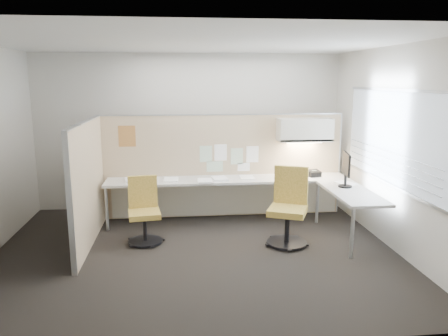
{
  "coord_description": "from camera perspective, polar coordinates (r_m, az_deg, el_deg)",
  "views": [
    {
      "loc": [
        -0.21,
        -5.71,
        2.34
      ],
      "look_at": [
        0.48,
        0.8,
        1.01
      ],
      "focal_mm": 35.0,
      "sensor_mm": 36.0,
      "label": 1
    }
  ],
  "objects": [
    {
      "name": "stapler",
      "position": [
        7.42,
        7.25,
        -0.92
      ],
      "size": [
        0.15,
        0.07,
        0.05
      ],
      "primitive_type": "cube",
      "rotation": [
        0.0,
        0.0,
        -0.24
      ],
      "color": "black",
      "rests_on": "desk"
    },
    {
      "name": "partition_back",
      "position": [
        7.49,
        -0.1,
        0.24
      ],
      "size": [
        4.1,
        0.06,
        1.75
      ],
      "primitive_type": "cube",
      "color": "tan",
      "rests_on": "floor"
    },
    {
      "name": "paper_stack_4",
      "position": [
        7.32,
        7.83,
        -1.22
      ],
      "size": [
        0.24,
        0.3,
        0.02
      ],
      "primitive_type": "cube",
      "rotation": [
        0.0,
        0.0,
        0.02
      ],
      "color": "white",
      "rests_on": "desk"
    },
    {
      "name": "paper_stack_2",
      "position": [
        7.12,
        -0.57,
        -1.42
      ],
      "size": [
        0.27,
        0.33,
        0.04
      ],
      "primitive_type": "cube",
      "rotation": [
        0.0,
        0.0,
        0.15
      ],
      "color": "white",
      "rests_on": "desk"
    },
    {
      "name": "chair_left",
      "position": [
        6.48,
        -10.4,
        -5.74
      ],
      "size": [
        0.5,
        0.52,
        0.95
      ],
      "rotation": [
        0.0,
        0.0,
        0.14
      ],
      "color": "black",
      "rests_on": "floor"
    },
    {
      "name": "chair_right",
      "position": [
        6.36,
        8.42,
        -5.34
      ],
      "size": [
        0.67,
        0.69,
        1.09
      ],
      "rotation": [
        0.0,
        0.0,
        -0.42
      ],
      "color": "black",
      "rests_on": "floor"
    },
    {
      "name": "paper_stack_6",
      "position": [
        6.98,
        -2.5,
        -1.71
      ],
      "size": [
        0.24,
        0.31,
        0.03
      ],
      "primitive_type": "cube",
      "rotation": [
        0.0,
        0.0,
        -0.03
      ],
      "color": "white",
      "rests_on": "desk"
    },
    {
      "name": "partition_left",
      "position": [
        6.51,
        -17.31,
        -2.03
      ],
      "size": [
        0.06,
        2.2,
        1.75
      ],
      "primitive_type": "cube",
      "color": "tan",
      "rests_on": "floor"
    },
    {
      "name": "poster",
      "position": [
        7.38,
        -12.56,
        4.08
      ],
      "size": [
        0.28,
        0.0,
        0.35
      ],
      "primitive_type": "cube",
      "color": "orange",
      "rests_on": "partition_back"
    },
    {
      "name": "monitor",
      "position": [
        6.83,
        15.65,
        0.04
      ],
      "size": [
        0.21,
        0.49,
        0.52
      ],
      "rotation": [
        0.0,
        0.0,
        1.38
      ],
      "color": "black",
      "rests_on": "desk"
    },
    {
      "name": "pinned_papers",
      "position": [
        7.44,
        0.54,
        1.39
      ],
      "size": [
        1.01,
        0.0,
        0.47
      ],
      "color": "#8CBF8C",
      "rests_on": "partition_back"
    },
    {
      "name": "desk",
      "position": [
        7.15,
        3.34,
        -2.59
      ],
      "size": [
        4.0,
        2.07,
        0.73
      ],
      "color": "beige",
      "rests_on": "floor"
    },
    {
      "name": "phone",
      "position": [
        7.52,
        11.62,
        -0.69
      ],
      "size": [
        0.24,
        0.23,
        0.12
      ],
      "rotation": [
        0.0,
        0.0,
        0.21
      ],
      "color": "black",
      "rests_on": "desk"
    },
    {
      "name": "floor",
      "position": [
        6.18,
        -3.7,
        -10.83
      ],
      "size": [
        5.5,
        4.5,
        0.01
      ],
      "primitive_type": "cube",
      "color": "black",
      "rests_on": "ground"
    },
    {
      "name": "paper_stack_3",
      "position": [
        7.28,
        3.01,
        -1.23
      ],
      "size": [
        0.23,
        0.3,
        0.01
      ],
      "primitive_type": "cube",
      "rotation": [
        0.0,
        0.0,
        -0.01
      ],
      "color": "white",
      "rests_on": "desk"
    },
    {
      "name": "coat_hook",
      "position": [
        5.9,
        -19.42,
        1.74
      ],
      "size": [
        0.18,
        0.48,
        1.43
      ],
      "color": "silver",
      "rests_on": "partition_left"
    },
    {
      "name": "wall_right",
      "position": [
        6.5,
        21.15,
        2.41
      ],
      "size": [
        0.02,
        4.5,
        2.8
      ],
      "primitive_type": "cube",
      "color": "beige",
      "rests_on": "ground"
    },
    {
      "name": "tape_dispenser",
      "position": [
        7.55,
        10.43,
        -0.76
      ],
      "size": [
        0.12,
        0.1,
        0.06
      ],
      "primitive_type": "cube",
      "rotation": [
        0.0,
        0.0,
        -0.42
      ],
      "color": "black",
      "rests_on": "desk"
    },
    {
      "name": "wall_back",
      "position": [
        8.02,
        -4.51,
        4.75
      ],
      "size": [
        5.5,
        0.02,
        2.8
      ],
      "primitive_type": "cube",
      "color": "beige",
      "rests_on": "ground"
    },
    {
      "name": "paper_stack_0",
      "position": [
        7.18,
        -11.88,
        -1.56
      ],
      "size": [
        0.28,
        0.34,
        0.03
      ],
      "primitive_type": "cube",
      "rotation": [
        0.0,
        0.0,
        0.19
      ],
      "color": "white",
      "rests_on": "desk"
    },
    {
      "name": "task_light_strip",
      "position": [
        7.48,
        10.43,
        3.33
      ],
      "size": [
        0.6,
        0.06,
        0.02
      ],
      "primitive_type": "cube",
      "color": "#FFEABF",
      "rests_on": "overhead_bin"
    },
    {
      "name": "paper_stack_1",
      "position": [
        7.13,
        -6.93,
        -1.52
      ],
      "size": [
        0.24,
        0.31,
        0.02
      ],
      "primitive_type": "cube",
      "rotation": [
        0.0,
        0.0,
        -0.05
      ],
      "color": "white",
      "rests_on": "desk"
    },
    {
      "name": "ceiling",
      "position": [
        5.73,
        -4.08,
        16.13
      ],
      "size": [
        5.5,
        4.5,
        0.01
      ],
      "primitive_type": "cube",
      "color": "white",
      "rests_on": "wall_back"
    },
    {
      "name": "wall_front",
      "position": [
        3.59,
        -2.47,
        -3.71
      ],
      "size": [
        5.5,
        0.02,
        2.8
      ],
      "primitive_type": "cube",
      "color": "beige",
      "rests_on": "ground"
    },
    {
      "name": "overhead_bin",
      "position": [
        7.45,
        10.49,
        4.93
      ],
      "size": [
        0.9,
        0.36,
        0.38
      ],
      "primitive_type": "cube",
      "color": "beige",
      "rests_on": "partition_back"
    },
    {
      "name": "window_pane",
      "position": [
        6.47,
        21.05,
        3.72
      ],
      "size": [
        0.01,
        2.8,
        1.3
      ],
      "primitive_type": "cube",
      "color": "#8F99A6",
      "rests_on": "wall_right"
    },
    {
      "name": "paper_stack_5",
      "position": [
        7.12,
        15.57,
        -1.93
      ],
      "size": [
        0.32,
        0.36,
        0.02
      ],
      "primitive_type": "cube",
      "rotation": [
        0.0,
        0.0,
        0.35
      ],
      "color": "white",
      "rests_on": "desk"
    }
  ]
}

